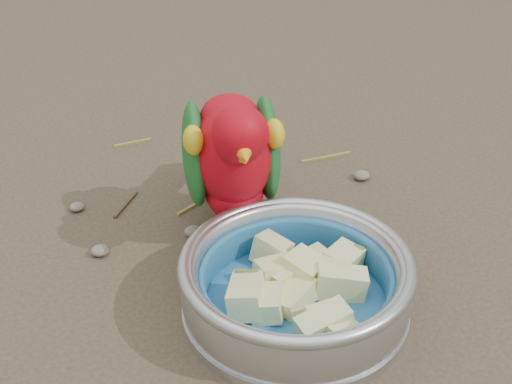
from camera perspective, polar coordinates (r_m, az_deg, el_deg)
name	(u,v)px	position (r m, az deg, el deg)	size (l,w,h in m)	color
food_bowl	(295,307)	(0.71, 2.87, -8.38)	(0.20, 0.20, 0.02)	#B2B2BA
bowl_wall	(296,281)	(0.69, 2.94, -6.49)	(0.20, 0.20, 0.04)	#B2B2BA
fruit_wedges	(296,287)	(0.70, 2.92, -6.94)	(0.12, 0.12, 0.03)	beige
lory_parrot	(233,167)	(0.77, -1.67, 1.82)	(0.10, 0.20, 0.16)	#AA0512
ground_debris	(222,347)	(0.68, -2.48, -11.18)	(0.90, 0.80, 0.01)	olive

